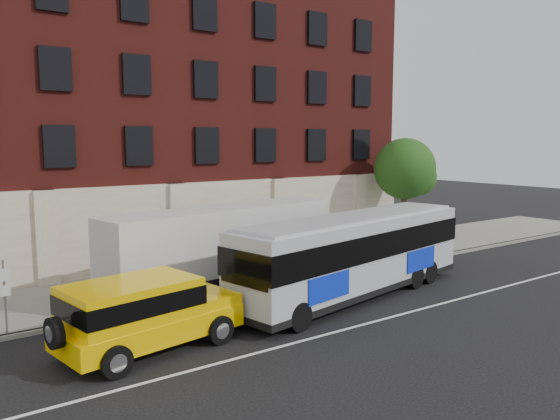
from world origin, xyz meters
TOP-DOWN VIEW (x-y plane):
  - ground at (0.00, 0.00)m, footprint 120.00×120.00m
  - sidewalk at (0.00, 9.00)m, footprint 60.00×6.00m
  - kerb at (0.00, 6.00)m, footprint 60.00×0.25m
  - lane_line at (0.00, 0.50)m, footprint 60.00×0.12m
  - building at (-0.01, 16.92)m, footprint 30.00×12.10m
  - sign_pole at (-8.50, 6.15)m, footprint 0.30×0.20m
  - street_tree at (13.54, 9.48)m, footprint 3.60×3.60m
  - city_bus at (3.63, 3.18)m, footprint 12.20×4.69m
  - yellow_suv at (-5.44, 2.55)m, footprint 5.84×3.17m
  - shipping_container at (-0.25, 6.80)m, footprint 10.72×3.88m

SIDE VIEW (x-z plane):
  - ground at x=0.00m, z-range 0.00..0.00m
  - lane_line at x=0.00m, z-range 0.00..0.01m
  - sidewalk at x=0.00m, z-range 0.00..0.15m
  - kerb at x=0.00m, z-range 0.00..0.15m
  - yellow_suv at x=-5.44m, z-range 0.16..2.34m
  - sign_pole at x=-8.50m, z-range 0.20..2.70m
  - shipping_container at x=-0.25m, z-range -0.02..3.48m
  - city_bus at x=3.63m, z-range 0.17..3.44m
  - street_tree at x=13.54m, z-range 1.31..7.51m
  - building at x=-0.01m, z-range 0.08..15.08m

